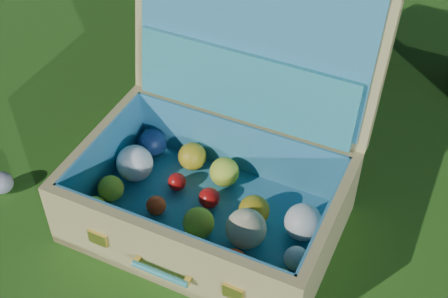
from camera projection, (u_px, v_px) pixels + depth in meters
ground at (194, 213)px, 1.67m from camera, size 60.00×60.00×0.00m
stray_ball at (2, 183)px, 1.71m from camera, size 0.06×0.06×0.06m
suitcase at (221, 153)px, 1.58m from camera, size 0.71×0.62×0.63m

